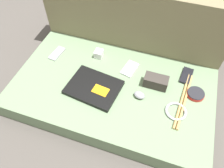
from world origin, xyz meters
TOP-DOWN VIEW (x-y plane):
  - ground_plane at (0.00, 0.00)m, footprint 8.00×8.00m
  - couch_seat at (0.00, 0.00)m, footprint 1.18×0.68m
  - couch_backrest at (0.00, 0.44)m, footprint 1.18×0.20m
  - laptop at (-0.09, -0.05)m, footprint 0.32×0.26m
  - computer_mouse at (0.17, -0.02)m, footprint 0.07×0.06m
  - speaker_puck at (0.47, 0.09)m, footprint 0.10×0.10m
  - phone_silver at (0.06, 0.16)m, footprint 0.10×0.14m
  - phone_black at (-0.43, 0.14)m, footprint 0.07×0.13m
  - phone_small at (0.41, 0.22)m, footprint 0.07×0.14m
  - camera_pouch at (0.24, 0.09)m, footprint 0.14×0.07m
  - charger_brick at (-0.16, 0.21)m, footprint 0.05×0.06m
  - cable_coil at (0.38, -0.05)m, footprint 0.12×0.12m
  - drumstick_pair at (0.41, 0.03)m, footprint 0.06×0.39m

SIDE VIEW (x-z plane):
  - ground_plane at x=0.00m, z-range 0.00..0.00m
  - couch_seat at x=0.00m, z-range 0.00..0.12m
  - phone_black at x=-0.43m, z-range 0.12..0.13m
  - phone_silver at x=0.06m, z-range 0.12..0.13m
  - phone_small at x=0.41m, z-range 0.12..0.14m
  - cable_coil at x=0.38m, z-range 0.12..0.14m
  - drumstick_pair at x=0.41m, z-range 0.12..0.14m
  - speaker_puck at x=0.47m, z-range 0.12..0.14m
  - laptop at x=-0.09m, z-range 0.12..0.15m
  - computer_mouse at x=0.17m, z-range 0.12..0.15m
  - charger_brick at x=-0.16m, z-range 0.12..0.17m
  - camera_pouch at x=0.24m, z-range 0.12..0.19m
  - couch_backrest at x=0.00m, z-range 0.00..0.53m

